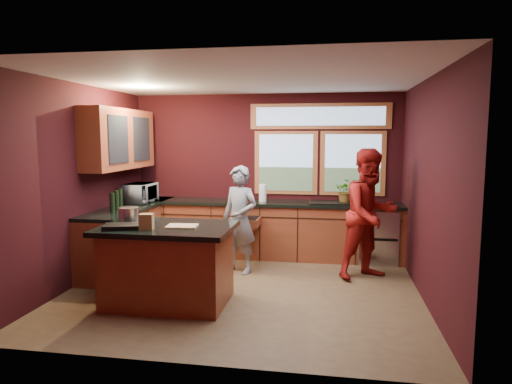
% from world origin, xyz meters
% --- Properties ---
extents(floor, '(4.50, 4.50, 0.00)m').
position_xyz_m(floor, '(0.00, 0.00, 0.00)').
color(floor, brown).
rests_on(floor, ground).
extents(room_shell, '(4.52, 4.02, 2.71)m').
position_xyz_m(room_shell, '(-0.60, 0.32, 1.80)').
color(room_shell, black).
rests_on(room_shell, ground).
extents(back_counter, '(4.50, 0.64, 0.93)m').
position_xyz_m(back_counter, '(0.20, 1.70, 0.46)').
color(back_counter, '#632C17').
rests_on(back_counter, floor).
extents(left_counter, '(0.64, 2.30, 0.93)m').
position_xyz_m(left_counter, '(-1.95, 0.85, 0.47)').
color(left_counter, '#632C17').
rests_on(left_counter, floor).
extents(island, '(1.55, 1.05, 0.95)m').
position_xyz_m(island, '(-0.79, -0.60, 0.48)').
color(island, '#632C17').
rests_on(island, floor).
extents(person_grey, '(0.68, 0.57, 1.57)m').
position_xyz_m(person_grey, '(-0.20, 0.77, 0.79)').
color(person_grey, slate).
rests_on(person_grey, floor).
extents(person_red, '(1.12, 1.07, 1.83)m').
position_xyz_m(person_red, '(1.66, 0.81, 0.91)').
color(person_red, maroon).
rests_on(person_red, floor).
extents(microwave, '(0.42, 0.59, 0.31)m').
position_xyz_m(microwave, '(-1.92, 1.21, 1.09)').
color(microwave, '#999999').
rests_on(microwave, left_counter).
extents(potted_plant, '(0.35, 0.30, 0.39)m').
position_xyz_m(potted_plant, '(1.35, 1.75, 1.12)').
color(potted_plant, '#999999').
rests_on(potted_plant, back_counter).
extents(paper_towel, '(0.12, 0.12, 0.28)m').
position_xyz_m(paper_towel, '(-0.00, 1.70, 1.07)').
color(paper_towel, white).
rests_on(paper_towel, back_counter).
extents(cutting_board, '(0.37, 0.28, 0.02)m').
position_xyz_m(cutting_board, '(-0.59, -0.65, 0.95)').
color(cutting_board, tan).
rests_on(cutting_board, island).
extents(stock_pot, '(0.24, 0.24, 0.18)m').
position_xyz_m(stock_pot, '(-1.34, -0.45, 1.03)').
color(stock_pot, silver).
rests_on(stock_pot, island).
extents(paper_bag, '(0.17, 0.14, 0.18)m').
position_xyz_m(paper_bag, '(-0.94, -0.85, 1.03)').
color(paper_bag, brown).
rests_on(paper_bag, island).
extents(black_tray, '(0.46, 0.38, 0.05)m').
position_xyz_m(black_tray, '(-1.24, -0.85, 0.97)').
color(black_tray, black).
rests_on(black_tray, island).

